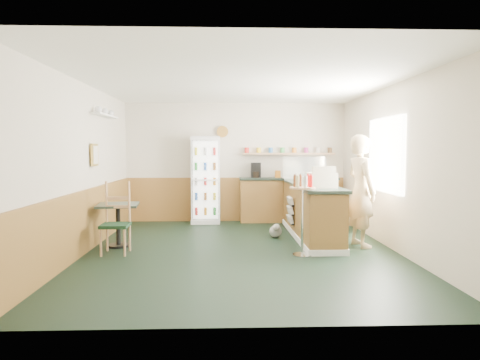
{
  "coord_description": "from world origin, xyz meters",
  "views": [
    {
      "loc": [
        -0.25,
        -6.82,
        1.63
      ],
      "look_at": [
        0.02,
        0.6,
        1.11
      ],
      "focal_mm": 32.0,
      "sensor_mm": 36.0,
      "label": 1
    }
  ],
  "objects_px": {
    "cafe_chair": "(117,216)",
    "drinks_fridge": "(206,180)",
    "display_case": "(303,169)",
    "shopkeeper": "(361,191)",
    "cash_register": "(321,180)",
    "cafe_table": "(118,217)",
    "condiment_stand": "(303,204)"
  },
  "relations": [
    {
      "from": "drinks_fridge",
      "to": "display_case",
      "type": "height_order",
      "value": "drinks_fridge"
    },
    {
      "from": "cash_register",
      "to": "cafe_table",
      "type": "relative_size",
      "value": 0.61
    },
    {
      "from": "display_case",
      "to": "shopkeeper",
      "type": "bearing_deg",
      "value": -65.43
    },
    {
      "from": "drinks_fridge",
      "to": "cash_register",
      "type": "distance_m",
      "value": 3.25
    },
    {
      "from": "drinks_fridge",
      "to": "display_case",
      "type": "relative_size",
      "value": 2.28
    },
    {
      "from": "cash_register",
      "to": "cafe_chair",
      "type": "height_order",
      "value": "cash_register"
    },
    {
      "from": "drinks_fridge",
      "to": "display_case",
      "type": "xyz_separation_m",
      "value": [
        2.03,
        -0.94,
        0.28
      ]
    },
    {
      "from": "drinks_fridge",
      "to": "shopkeeper",
      "type": "height_order",
      "value": "drinks_fridge"
    },
    {
      "from": "shopkeeper",
      "to": "condiment_stand",
      "type": "xyz_separation_m",
      "value": [
        -1.11,
        -0.62,
        -0.14
      ]
    },
    {
      "from": "cash_register",
      "to": "shopkeeper",
      "type": "xyz_separation_m",
      "value": [
        0.7,
        0.07,
        -0.19
      ]
    },
    {
      "from": "cafe_chair",
      "to": "condiment_stand",
      "type": "bearing_deg",
      "value": -6.44
    },
    {
      "from": "shopkeeper",
      "to": "cafe_table",
      "type": "xyz_separation_m",
      "value": [
        -4.1,
        0.11,
        -0.43
      ]
    },
    {
      "from": "drinks_fridge",
      "to": "shopkeeper",
      "type": "relative_size",
      "value": 1.02
    },
    {
      "from": "cash_register",
      "to": "shopkeeper",
      "type": "relative_size",
      "value": 0.24
    },
    {
      "from": "drinks_fridge",
      "to": "cafe_table",
      "type": "height_order",
      "value": "drinks_fridge"
    },
    {
      "from": "cafe_table",
      "to": "shopkeeper",
      "type": "bearing_deg",
      "value": -1.58
    },
    {
      "from": "drinks_fridge",
      "to": "condiment_stand",
      "type": "relative_size",
      "value": 1.56
    },
    {
      "from": "shopkeeper",
      "to": "condiment_stand",
      "type": "height_order",
      "value": "shopkeeper"
    },
    {
      "from": "cash_register",
      "to": "shopkeeper",
      "type": "bearing_deg",
      "value": -0.02
    },
    {
      "from": "cash_register",
      "to": "shopkeeper",
      "type": "height_order",
      "value": "shopkeeper"
    },
    {
      "from": "drinks_fridge",
      "to": "condiment_stand",
      "type": "height_order",
      "value": "drinks_fridge"
    },
    {
      "from": "shopkeeper",
      "to": "cafe_table",
      "type": "distance_m",
      "value": 4.12
    },
    {
      "from": "condiment_stand",
      "to": "drinks_fridge",
      "type": "bearing_deg",
      "value": 117.71
    },
    {
      "from": "shopkeeper",
      "to": "condiment_stand",
      "type": "bearing_deg",
      "value": 106.79
    },
    {
      "from": "drinks_fridge",
      "to": "cash_register",
      "type": "relative_size",
      "value": 4.32
    },
    {
      "from": "drinks_fridge",
      "to": "condiment_stand",
      "type": "bearing_deg",
      "value": -62.29
    },
    {
      "from": "cash_register",
      "to": "cafe_table",
      "type": "xyz_separation_m",
      "value": [
        -3.4,
        0.18,
        -0.62
      ]
    },
    {
      "from": "cash_register",
      "to": "display_case",
      "type": "bearing_deg",
      "value": 84.41
    },
    {
      "from": "display_case",
      "to": "cafe_table",
      "type": "height_order",
      "value": "display_case"
    },
    {
      "from": "cafe_chair",
      "to": "drinks_fridge",
      "type": "bearing_deg",
      "value": 64.75
    },
    {
      "from": "cash_register",
      "to": "cafe_chair",
      "type": "bearing_deg",
      "value": 178.42
    },
    {
      "from": "display_case",
      "to": "cafe_table",
      "type": "xyz_separation_m",
      "value": [
        -3.4,
        -1.42,
        -0.74
      ]
    }
  ]
}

